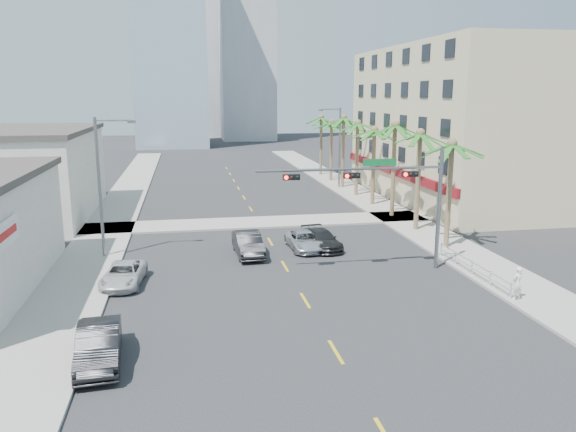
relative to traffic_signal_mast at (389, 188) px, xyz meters
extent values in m
plane|color=#262628|center=(-5.78, -7.95, -5.06)|extent=(260.00, 260.00, 0.00)
cube|color=gray|center=(6.22, 12.05, -4.99)|extent=(4.00, 120.00, 0.15)
cube|color=gray|center=(-17.78, 12.05, -4.99)|extent=(4.00, 120.00, 0.15)
cube|color=gray|center=(-5.78, 14.05, -4.99)|extent=(80.00, 4.00, 0.15)
cube|color=beige|center=(16.22, 22.05, 2.44)|extent=(15.00, 28.00, 15.00)
cube|color=maroon|center=(8.62, 22.05, -2.06)|extent=(0.30, 28.00, 0.80)
cube|color=beige|center=(-25.28, 20.05, -1.46)|extent=(11.00, 18.00, 7.20)
cube|color=#99B2C6|center=(-13.78, 87.05, 18.94)|extent=(14.00, 14.00, 48.00)
cube|color=#ADADB2|center=(3.22, 102.05, 24.94)|extent=(12.00, 12.00, 60.00)
cube|color=#ADADB2|center=(-8.78, 117.05, 15.94)|extent=(16.00, 16.00, 42.00)
cylinder|color=slate|center=(3.22, 0.05, -1.46)|extent=(0.24, 0.24, 7.20)
cylinder|color=slate|center=(-2.28, 0.05, 1.14)|extent=(11.00, 0.16, 0.16)
cube|color=#0C662D|center=(-0.58, 0.05, 1.49)|extent=(2.00, 0.05, 0.40)
cube|color=black|center=(1.22, -0.10, 0.79)|extent=(0.95, 0.28, 0.32)
sphere|color=#FF0C05|center=(0.90, -0.26, 0.79)|extent=(0.22, 0.22, 0.22)
cube|color=black|center=(-2.28, -0.10, 0.79)|extent=(0.95, 0.28, 0.32)
sphere|color=#FF0C05|center=(-2.60, -0.26, 0.79)|extent=(0.22, 0.22, 0.22)
cube|color=black|center=(-5.78, -0.10, 0.79)|extent=(0.95, 0.28, 0.32)
sphere|color=#FF0C05|center=(-6.10, -0.26, 0.79)|extent=(0.22, 0.22, 0.22)
cylinder|color=brown|center=(5.82, 4.05, -1.46)|extent=(0.36, 0.36, 7.20)
cylinder|color=brown|center=(5.82, 9.25, -1.28)|extent=(0.36, 0.36, 7.56)
cylinder|color=brown|center=(5.82, 14.45, -1.10)|extent=(0.36, 0.36, 7.92)
cylinder|color=brown|center=(5.82, 19.65, -1.46)|extent=(0.36, 0.36, 7.20)
cylinder|color=brown|center=(5.82, 24.85, -1.28)|extent=(0.36, 0.36, 7.56)
cylinder|color=brown|center=(5.82, 30.05, -1.10)|extent=(0.36, 0.36, 7.92)
cylinder|color=brown|center=(5.82, 35.25, -1.46)|extent=(0.36, 0.36, 7.20)
cylinder|color=brown|center=(5.82, 40.45, -1.28)|extent=(0.36, 0.36, 7.56)
cylinder|color=slate|center=(-16.98, 6.05, -0.56)|extent=(0.20, 0.20, 9.00)
cylinder|color=slate|center=(-15.88, 6.05, 3.74)|extent=(2.20, 0.12, 0.12)
cube|color=slate|center=(-14.78, 6.05, 3.64)|extent=(0.50, 0.25, 0.18)
cylinder|color=slate|center=(5.42, 30.05, -0.56)|extent=(0.20, 0.20, 9.00)
cylinder|color=slate|center=(4.32, 30.05, 3.74)|extent=(2.20, 0.12, 0.12)
cube|color=slate|center=(3.22, 30.05, 3.64)|extent=(0.50, 0.25, 0.18)
cylinder|color=silver|center=(4.52, -1.95, -4.51)|extent=(0.08, 8.00, 0.08)
cylinder|color=silver|center=(4.52, -1.95, -4.16)|extent=(0.08, 8.00, 0.08)
cylinder|color=silver|center=(4.52, -5.95, -4.56)|extent=(0.08, 0.08, 1.00)
cylinder|color=silver|center=(4.52, -3.95, -4.56)|extent=(0.08, 0.08, 1.00)
cylinder|color=silver|center=(4.52, -1.95, -4.56)|extent=(0.08, 0.08, 1.00)
cylinder|color=silver|center=(4.52, 0.05, -4.56)|extent=(0.08, 0.08, 1.00)
cylinder|color=silver|center=(4.52, 2.05, -4.56)|extent=(0.08, 0.08, 1.00)
imported|color=black|center=(-15.18, -9.23, -4.30)|extent=(1.99, 4.73, 1.52)
imported|color=silver|center=(-15.18, 0.24, -4.45)|extent=(2.49, 4.58, 1.22)
imported|color=black|center=(-7.73, 4.87, -4.29)|extent=(1.84, 4.75, 1.54)
imported|color=silver|center=(-3.79, 5.59, -4.45)|extent=(2.18, 4.49, 1.23)
imported|color=black|center=(-2.59, 5.58, -4.42)|extent=(2.39, 4.64, 1.29)
imported|color=white|center=(4.73, -6.10, -4.05)|extent=(0.73, 0.61, 1.72)
camera|label=1|loc=(-11.57, -30.58, 5.28)|focal=35.00mm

